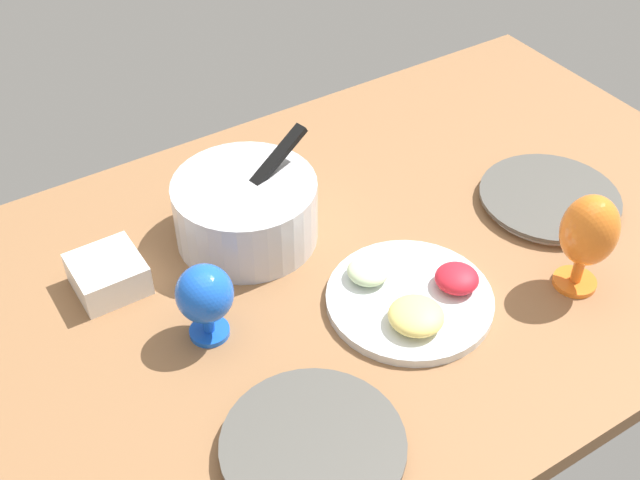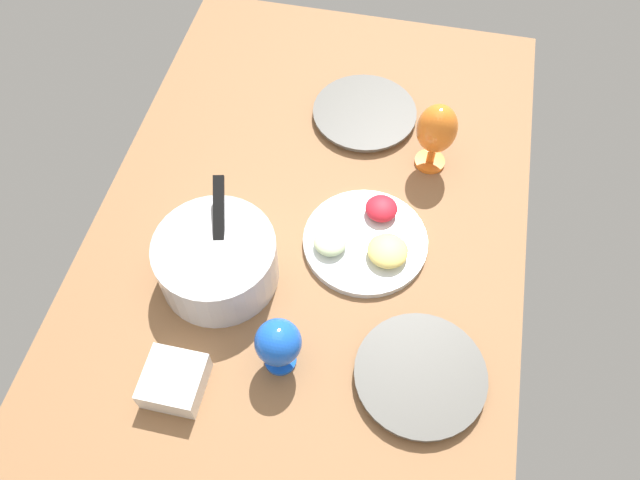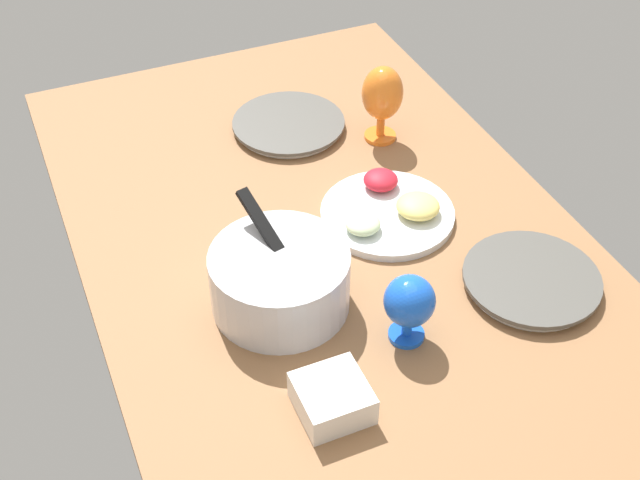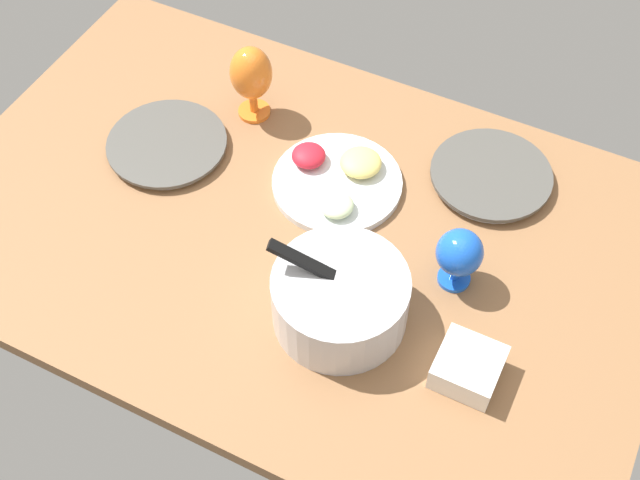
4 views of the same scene
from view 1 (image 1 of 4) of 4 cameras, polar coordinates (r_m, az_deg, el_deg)
ground_plane at (r=155.34cm, az=4.08°, el=-1.28°), size 160.00×104.00×4.00cm
dinner_plate_left at (r=123.17cm, az=-0.50°, el=-14.37°), size 27.74×27.74×2.66cm
dinner_plate_right at (r=170.05cm, az=15.84°, el=2.80°), size 28.24×28.24×2.25cm
mixing_bowl at (r=152.92cm, az=-5.25°, el=2.23°), size 28.21×27.16×19.43cm
fruit_platter at (r=143.06cm, az=6.47°, el=-4.03°), size 29.60×29.60×5.58cm
hurricane_glass_blue at (r=133.53cm, az=-8.11°, el=-3.92°), size 9.63×9.63×14.66cm
hurricane_glass_orange at (r=146.27cm, az=18.39°, el=0.45°), size 9.99×9.99×19.66cm
square_bowl_white at (r=149.12cm, az=-14.72°, el=-2.24°), size 12.04×12.04×6.11cm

